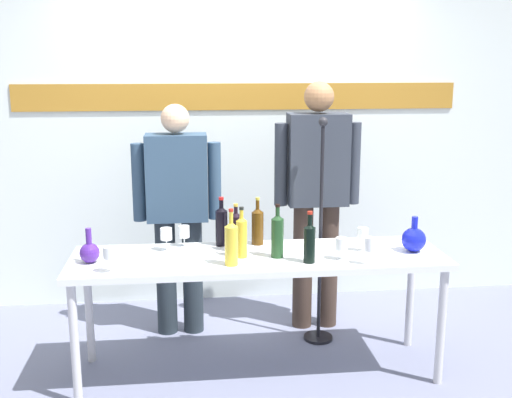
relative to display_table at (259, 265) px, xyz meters
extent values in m
plane|color=slate|center=(0.00, 0.00, -0.69)|extent=(10.00, 10.00, 0.00)
cube|color=silver|center=(0.00, 1.31, 0.81)|extent=(4.83, 0.10, 3.00)
cube|color=#B07826|center=(0.00, 1.25, 0.93)|extent=(3.38, 0.01, 0.20)
cube|color=white|center=(0.00, 0.00, 0.04)|extent=(2.22, 0.61, 0.04)
cylinder|color=silver|center=(-1.05, -0.26, -0.33)|extent=(0.05, 0.05, 0.72)
cylinder|color=silver|center=(1.05, -0.26, -0.33)|extent=(0.05, 0.05, 0.72)
cylinder|color=silver|center=(-1.05, 0.26, -0.33)|extent=(0.05, 0.05, 0.72)
cylinder|color=silver|center=(1.05, 0.26, -0.33)|extent=(0.05, 0.05, 0.72)
sphere|color=#472188|center=(-0.98, -0.03, 0.12)|extent=(0.12, 0.12, 0.12)
cylinder|color=#472188|center=(-0.98, -0.03, 0.22)|extent=(0.03, 0.03, 0.10)
sphere|color=#141DBF|center=(0.94, -0.03, 0.14)|extent=(0.15, 0.15, 0.15)
cylinder|color=#141DBF|center=(0.94, -0.03, 0.24)|extent=(0.04, 0.04, 0.08)
cylinder|color=#232D34|center=(-0.58, 0.65, -0.28)|extent=(0.14, 0.14, 0.82)
cylinder|color=#232D34|center=(-0.39, 0.65, -0.28)|extent=(0.14, 0.14, 0.82)
cube|color=#2D455F|center=(-0.49, 0.65, 0.42)|extent=(0.41, 0.22, 0.59)
cylinder|color=#2D455F|center=(-0.74, 0.65, 0.40)|extent=(0.09, 0.09, 0.53)
cylinder|color=#2D455F|center=(-0.23, 0.65, 0.40)|extent=(0.09, 0.09, 0.53)
sphere|color=#E1B590|center=(-0.49, 0.65, 0.82)|extent=(0.19, 0.19, 0.19)
cylinder|color=#3C2D25|center=(0.39, 0.65, -0.24)|extent=(0.14, 0.14, 0.91)
cylinder|color=#3C2D25|center=(0.58, 0.65, -0.24)|extent=(0.14, 0.14, 0.91)
cube|color=#2E343F|center=(0.49, 0.65, 0.53)|extent=(0.41, 0.22, 0.63)
cylinder|color=#2E343F|center=(0.23, 0.65, 0.50)|extent=(0.09, 0.09, 0.57)
cylinder|color=#2E343F|center=(0.74, 0.65, 0.50)|extent=(0.09, 0.09, 0.57)
sphere|color=#A1704A|center=(0.49, 0.65, 0.96)|extent=(0.21, 0.21, 0.21)
cylinder|color=gold|center=(-0.18, -0.16, 0.18)|extent=(0.07, 0.07, 0.23)
cone|color=gold|center=(-0.18, -0.16, 0.30)|extent=(0.07, 0.07, 0.03)
cylinder|color=gold|center=(-0.18, -0.16, 0.33)|extent=(0.02, 0.02, 0.09)
cylinder|color=red|center=(-0.18, -0.16, 0.38)|extent=(0.03, 0.03, 0.02)
cylinder|color=black|center=(-0.13, 0.09, 0.17)|extent=(0.07, 0.07, 0.22)
cone|color=black|center=(-0.13, 0.09, 0.30)|extent=(0.07, 0.07, 0.03)
cylinder|color=black|center=(-0.13, 0.09, 0.31)|extent=(0.02, 0.02, 0.06)
cylinder|color=gold|center=(-0.13, 0.09, 0.35)|extent=(0.03, 0.03, 0.02)
cylinder|color=#4B2E0A|center=(0.02, 0.23, 0.17)|extent=(0.08, 0.08, 0.21)
cone|color=#4B2E0A|center=(0.02, 0.23, 0.28)|extent=(0.08, 0.08, 0.03)
cylinder|color=#4B2E0A|center=(0.02, 0.23, 0.31)|extent=(0.02, 0.02, 0.08)
cylinder|color=gold|center=(0.02, 0.23, 0.36)|extent=(0.03, 0.03, 0.02)
cylinder|color=#1C3E1E|center=(0.10, -0.05, 0.18)|extent=(0.07, 0.07, 0.23)
cone|color=#1C3E1E|center=(0.10, -0.05, 0.31)|extent=(0.07, 0.07, 0.03)
cylinder|color=#1C3E1E|center=(0.10, -0.05, 0.33)|extent=(0.02, 0.02, 0.07)
cylinder|color=black|center=(0.10, -0.05, 0.38)|extent=(0.03, 0.03, 0.02)
cylinder|color=gold|center=(-0.10, -0.03, 0.17)|extent=(0.06, 0.06, 0.22)
cone|color=gold|center=(-0.10, -0.03, 0.30)|extent=(0.06, 0.06, 0.03)
cylinder|color=gold|center=(-0.10, -0.03, 0.32)|extent=(0.02, 0.02, 0.07)
cylinder|color=black|center=(-0.10, -0.03, 0.36)|extent=(0.03, 0.03, 0.02)
cylinder|color=black|center=(0.27, -0.17, 0.17)|extent=(0.07, 0.07, 0.21)
cone|color=black|center=(0.27, -0.17, 0.28)|extent=(0.07, 0.07, 0.03)
cylinder|color=black|center=(0.27, -0.17, 0.31)|extent=(0.03, 0.03, 0.08)
cylinder|color=#AF2416|center=(0.27, -0.17, 0.36)|extent=(0.03, 0.03, 0.02)
cylinder|color=black|center=(-0.21, 0.23, 0.18)|extent=(0.08, 0.08, 0.22)
cone|color=black|center=(-0.21, 0.23, 0.30)|extent=(0.08, 0.08, 0.03)
cylinder|color=black|center=(-0.21, 0.23, 0.32)|extent=(0.03, 0.03, 0.07)
cylinder|color=#B31615|center=(-0.21, 0.23, 0.37)|extent=(0.03, 0.03, 0.02)
cylinder|color=white|center=(-0.44, 0.23, 0.07)|extent=(0.05, 0.05, 0.00)
cylinder|color=white|center=(-0.44, 0.23, 0.09)|extent=(0.01, 0.01, 0.06)
cylinder|color=white|center=(-0.44, 0.23, 0.16)|extent=(0.07, 0.07, 0.07)
cylinder|color=white|center=(-0.55, 0.15, 0.07)|extent=(0.06, 0.06, 0.00)
cylinder|color=white|center=(-0.55, 0.15, 0.10)|extent=(0.01, 0.01, 0.07)
cylinder|color=white|center=(-0.55, 0.15, 0.17)|extent=(0.07, 0.07, 0.07)
cylinder|color=white|center=(-0.84, -0.22, 0.07)|extent=(0.05, 0.05, 0.00)
cylinder|color=white|center=(-0.84, -0.22, 0.11)|extent=(0.01, 0.01, 0.08)
cylinder|color=white|center=(-0.84, -0.22, 0.18)|extent=(0.07, 0.07, 0.07)
cylinder|color=white|center=(0.60, -0.24, 0.07)|extent=(0.06, 0.06, 0.00)
cylinder|color=white|center=(0.60, -0.24, 0.11)|extent=(0.01, 0.01, 0.08)
cylinder|color=white|center=(0.60, -0.24, 0.19)|extent=(0.06, 0.06, 0.08)
cylinder|color=white|center=(0.47, -0.13, 0.07)|extent=(0.06, 0.06, 0.00)
cylinder|color=white|center=(0.47, -0.13, 0.10)|extent=(0.01, 0.01, 0.06)
cylinder|color=white|center=(0.47, -0.13, 0.16)|extent=(0.07, 0.07, 0.07)
cylinder|color=white|center=(0.64, 0.02, 0.07)|extent=(0.06, 0.06, 0.00)
cylinder|color=white|center=(0.64, 0.02, 0.10)|extent=(0.01, 0.01, 0.06)
cylinder|color=white|center=(0.64, 0.02, 0.17)|extent=(0.07, 0.07, 0.08)
cylinder|color=black|center=(0.46, 0.41, -0.68)|extent=(0.20, 0.20, 0.02)
cylinder|color=black|center=(0.46, 0.41, 0.04)|extent=(0.02, 0.02, 1.48)
sphere|color=#232328|center=(0.46, 0.41, 0.81)|extent=(0.06, 0.06, 0.06)
camera|label=1|loc=(-0.41, -3.49, 1.19)|focal=43.33mm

